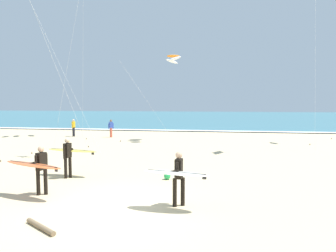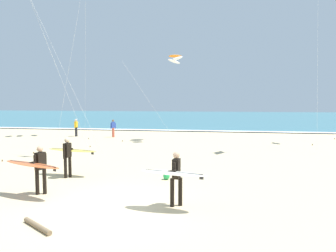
% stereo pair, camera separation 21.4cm
% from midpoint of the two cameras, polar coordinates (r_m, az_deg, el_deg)
% --- Properties ---
extents(ground_plane, '(160.00, 160.00, 0.00)m').
position_cam_midpoint_polar(ground_plane, '(10.15, -9.98, -14.26)').
color(ground_plane, '#D1BA8E').
extents(ocean_water, '(160.00, 60.00, 0.08)m').
position_cam_midpoint_polar(ocean_water, '(63.58, 6.84, 1.63)').
color(ocean_water, teal).
rests_on(ocean_water, ground).
extents(shoreline_foam, '(160.00, 1.26, 0.01)m').
position_cam_midpoint_polar(shoreline_foam, '(34.02, 4.22, -0.80)').
color(shoreline_foam, white).
rests_on(shoreline_foam, ocean_water).
extents(surfer_lead, '(2.44, 1.16, 1.71)m').
position_cam_midpoint_polar(surfer_lead, '(11.78, -22.10, -6.62)').
color(surfer_lead, black).
rests_on(surfer_lead, ground).
extents(surfer_trailing, '(2.39, 1.02, 1.71)m').
position_cam_midpoint_polar(surfer_trailing, '(14.22, -16.84, -4.59)').
color(surfer_trailing, black).
rests_on(surfer_trailing, ground).
extents(surfer_third, '(2.02, 0.98, 1.71)m').
position_cam_midpoint_polar(surfer_third, '(9.71, 1.92, -8.66)').
color(surfer_third, black).
rests_on(surfer_third, ground).
extents(kite_arc_amber_distant, '(4.93, 2.52, 6.91)m').
position_cam_midpoint_polar(kite_arc_amber_distant, '(25.83, 1.52, 11.97)').
color(kite_arc_amber_distant, white).
rests_on(kite_arc_amber_distant, ground).
extents(bystander_blue_top, '(0.41, 0.34, 1.59)m').
position_cam_midpoint_polar(bystander_blue_top, '(28.75, -9.62, -0.39)').
color(bystander_blue_top, '#D8593F').
rests_on(bystander_blue_top, ground).
extents(bystander_yellow_top, '(0.22, 0.50, 1.59)m').
position_cam_midpoint_polar(bystander_yellow_top, '(30.20, -16.00, -0.26)').
color(bystander_yellow_top, black).
rests_on(bystander_yellow_top, ground).
extents(beach_ball, '(0.28, 0.28, 0.28)m').
position_cam_midpoint_polar(beach_ball, '(13.31, 0.18, -9.00)').
color(beach_ball, green).
rests_on(beach_ball, ground).
extents(driftwood_log, '(1.19, 0.84, 0.13)m').
position_cam_midpoint_polar(driftwood_log, '(9.10, -21.80, -16.35)').
color(driftwood_log, '#846B4C').
rests_on(driftwood_log, ground).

